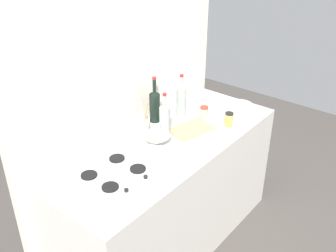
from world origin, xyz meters
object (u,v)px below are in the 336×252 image
object	(u,v)px
wine_bottle_mid_left	(165,119)
stovetop_hob	(114,174)
condiment_jar_front	(204,113)
wine_bottle_leftmost	(155,105)
utensil_crock	(142,128)
mixing_bowl	(157,140)
cutting_board	(191,129)
wine_bottle_mid_right	(181,99)
plate_stack	(240,107)
condiment_jar_rear	(229,119)

from	to	relation	value
wine_bottle_mid_left	stovetop_hob	bearing A→B (deg)	-172.53
condiment_jar_front	wine_bottle_leftmost	bearing A→B (deg)	132.14
wine_bottle_mid_left	utensil_crock	xyz separation A→B (m)	(-0.11, 0.12, -0.07)
wine_bottle_leftmost	mixing_bowl	distance (m)	0.36
wine_bottle_leftmost	cutting_board	xyz separation A→B (m)	(0.05, -0.30, -0.12)
wine_bottle_mid_left	mixing_bowl	size ratio (longest dim) A/B	1.71
mixing_bowl	stovetop_hob	bearing A→B (deg)	-176.28
wine_bottle_leftmost	wine_bottle_mid_left	xyz separation A→B (m)	(-0.12, -0.19, -0.00)
utensil_crock	cutting_board	bearing A→B (deg)	-39.31
wine_bottle_mid_right	plate_stack	bearing A→B (deg)	-38.94
mixing_bowl	wine_bottle_leftmost	bearing A→B (deg)	42.53
plate_stack	mixing_bowl	xyz separation A→B (m)	(-0.83, 0.15, 0.02)
plate_stack	utensil_crock	size ratio (longest dim) A/B	0.81
wine_bottle_mid_left	condiment_jar_rear	distance (m)	0.49
wine_bottle_mid_left	wine_bottle_leftmost	bearing A→B (deg)	58.59
wine_bottle_mid_right	cutting_board	world-z (taller)	wine_bottle_mid_right
condiment_jar_rear	cutting_board	distance (m)	0.29
plate_stack	condiment_jar_front	distance (m)	0.35
wine_bottle_leftmost	stovetop_hob	bearing A→B (deg)	-158.71
stovetop_hob	condiment_jar_rear	size ratio (longest dim) A/B	4.28
stovetop_hob	wine_bottle_mid_right	world-z (taller)	wine_bottle_mid_right
cutting_board	wine_bottle_mid_left	bearing A→B (deg)	148.07
mixing_bowl	utensil_crock	world-z (taller)	utensil_crock
stovetop_hob	condiment_jar_rear	distance (m)	0.98
cutting_board	condiment_jar_rear	bearing A→B (deg)	-36.67
wine_bottle_mid_right	utensil_crock	size ratio (longest dim) A/B	1.27
plate_stack	utensil_crock	bearing A→B (deg)	158.07
stovetop_hob	cutting_board	bearing A→B (deg)	-2.54
plate_stack	condiment_jar_rear	world-z (taller)	condiment_jar_rear
condiment_jar_front	mixing_bowl	bearing A→B (deg)	176.05
stovetop_hob	plate_stack	size ratio (longest dim) A/B	2.15
wine_bottle_mid_right	condiment_jar_rear	size ratio (longest dim) A/B	3.12
wine_bottle_mid_right	cutting_board	bearing A→B (deg)	-125.76
mixing_bowl	condiment_jar_front	world-z (taller)	condiment_jar_front
mixing_bowl	cutting_board	distance (m)	0.32
wine_bottle_leftmost	cutting_board	world-z (taller)	wine_bottle_leftmost
stovetop_hob	wine_bottle_mid_left	distance (m)	0.58
wine_bottle_mid_left	cutting_board	xyz separation A→B (m)	(0.17, -0.11, -0.12)
wine_bottle_leftmost	utensil_crock	xyz separation A→B (m)	(-0.22, -0.07, -0.07)
utensil_crock	condiment_jar_front	size ratio (longest dim) A/B	2.39
stovetop_hob	utensil_crock	size ratio (longest dim) A/B	1.75
plate_stack	wine_bottle_leftmost	size ratio (longest dim) A/B	0.60
wine_bottle_mid_left	wine_bottle_mid_right	size ratio (longest dim) A/B	0.97
wine_bottle_mid_right	mixing_bowl	size ratio (longest dim) A/B	1.76
stovetop_hob	plate_stack	distance (m)	1.25
condiment_jar_front	cutting_board	distance (m)	0.20
mixing_bowl	condiment_jar_front	bearing A→B (deg)	-3.95
condiment_jar_rear	cutting_board	bearing A→B (deg)	143.33
mixing_bowl	condiment_jar_rear	distance (m)	0.58
cutting_board	utensil_crock	bearing A→B (deg)	140.69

